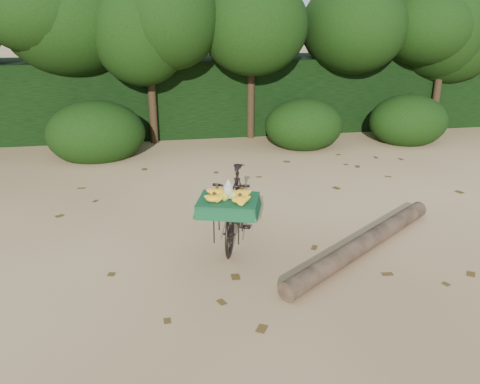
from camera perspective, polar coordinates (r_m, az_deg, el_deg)
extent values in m
plane|color=tan|center=(7.32, 5.36, -4.25)|extent=(80.00, 80.00, 0.00)
imported|color=black|center=(6.79, -0.58, -1.62)|extent=(0.92, 1.71, 0.99)
cube|color=black|center=(6.12, -1.33, -0.96)|extent=(0.47, 0.52, 0.02)
cube|color=#134A25|center=(6.11, -1.33, -0.82)|extent=(0.85, 0.78, 0.01)
ellipsoid|color=#A9AC29|center=(6.08, -0.69, -0.39)|extent=(0.10, 0.08, 0.10)
ellipsoid|color=#A9AC29|center=(6.14, -1.59, -0.18)|extent=(0.10, 0.08, 0.10)
ellipsoid|color=#A9AC29|center=(6.05, -1.73, -0.52)|extent=(0.10, 0.08, 0.10)
cylinder|color=#EAE5C6|center=(6.08, -1.33, 0.08)|extent=(0.11, 0.11, 0.15)
cylinder|color=brown|center=(6.81, 13.71, -5.66)|extent=(2.74, 2.15, 0.23)
cube|color=black|center=(13.01, -1.77, 10.91)|extent=(26.00, 1.80, 1.80)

